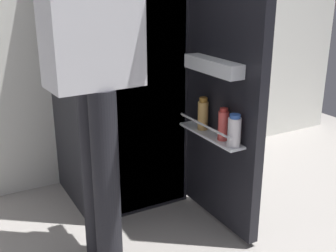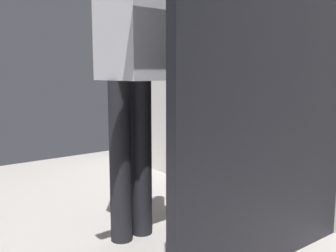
% 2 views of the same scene
% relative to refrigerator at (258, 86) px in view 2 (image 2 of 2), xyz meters
% --- Properties ---
extents(kitchen_wall, '(4.40, 0.10, 2.40)m').
position_rel_refrigerator_xyz_m(kitchen_wall, '(-0.03, 0.41, 0.35)').
color(kitchen_wall, silver).
rests_on(kitchen_wall, ground_plane).
extents(refrigerator, '(0.69, 1.22, 1.70)m').
position_rel_refrigerator_xyz_m(refrigerator, '(0.00, 0.00, 0.00)').
color(refrigerator, black).
rests_on(refrigerator, ground_plane).
extents(person, '(0.56, 0.71, 1.77)m').
position_rel_refrigerator_xyz_m(person, '(-0.38, -0.59, 0.21)').
color(person, black).
rests_on(person, ground_plane).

